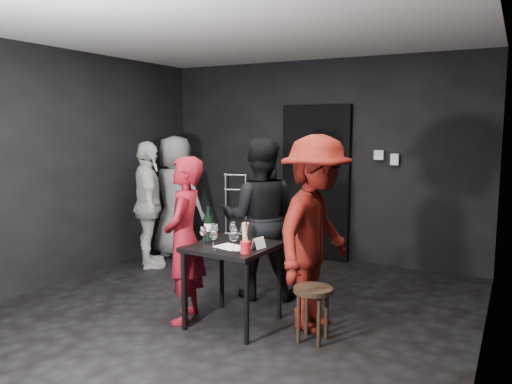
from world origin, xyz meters
The scene contains 26 objects.
floor centered at (0.00, 0.00, 0.00)m, with size 4.50×5.00×0.02m, color black.
ceiling centered at (0.00, 0.00, 2.70)m, with size 4.50×5.00×0.02m, color silver.
wall_back centered at (0.00, 2.50, 1.35)m, with size 4.50×0.04×2.70m, color black.
wall_left centered at (-2.25, 0.00, 1.35)m, with size 0.04×5.00×2.70m, color black.
wall_right centered at (2.25, 0.00, 1.35)m, with size 0.04×5.00×2.70m, color black.
doorway centered at (0.00, 2.44, 1.05)m, with size 0.95×0.10×2.10m, color black.
wallbox_upper centered at (0.85, 2.45, 1.45)m, with size 0.12×0.06×0.12m, color #B7B7B2.
wallbox_lower centered at (1.05, 2.45, 1.40)m, with size 0.10×0.06×0.14m, color #B7B7B2.
hand_truck centered at (-1.21, 2.31, 0.21)m, with size 0.38×0.33×1.13m.
tasting_table centered at (0.19, -0.11, 0.65)m, with size 0.72×0.72×0.75m.
stool centered at (0.97, -0.11, 0.37)m, with size 0.33×0.33×0.47m.
server_red centered at (-0.26, -0.23, 0.79)m, with size 0.58×0.38×1.59m, color maroon.
woman_black centered at (0.05, 0.68, 0.95)m, with size 0.93×0.51×1.91m, color black.
man_maroon centered at (0.88, 0.17, 1.02)m, with size 1.31×0.61×2.03m, color #550E09.
bystander_cream centered at (-1.73, 1.01, 0.88)m, with size 1.03×0.49×1.77m, color silver.
bystander_grey centered at (-1.76, 1.63, 0.95)m, with size 0.92×0.50×1.89m, color slate.
tasting_mat centered at (0.23, -0.21, 0.75)m, with size 0.29×0.19×0.00m, color white.
wine_glass_a centered at (-0.05, -0.23, 0.84)m, with size 0.07×0.07×0.18m, color white, non-canonical shape.
wine_glass_b centered at (-0.02, -0.08, 0.84)m, with size 0.07×0.07×0.18m, color white, non-canonical shape.
wine_glass_c centered at (0.11, 0.03, 0.85)m, with size 0.07×0.07×0.19m, color white, non-canonical shape.
wine_glass_d centered at (0.14, -0.35, 0.85)m, with size 0.08×0.08×0.21m, color white, non-canonical shape.
wine_glass_e centered at (0.34, -0.35, 0.86)m, with size 0.08×0.08×0.22m, color white, non-canonical shape.
wine_glass_f centered at (0.29, -0.08, 0.85)m, with size 0.07×0.07×0.19m, color white, non-canonical shape.
wine_bottle centered at (-0.11, -0.06, 0.87)m, with size 0.08×0.08×0.32m.
breadstick_cup centered at (0.44, -0.32, 0.88)m, with size 0.09×0.09×0.28m.
reserved_card centered at (0.45, -0.13, 0.80)m, with size 0.08×0.13×0.10m, color white, non-canonical shape.
Camera 1 is at (2.44, -3.91, 1.82)m, focal length 35.00 mm.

